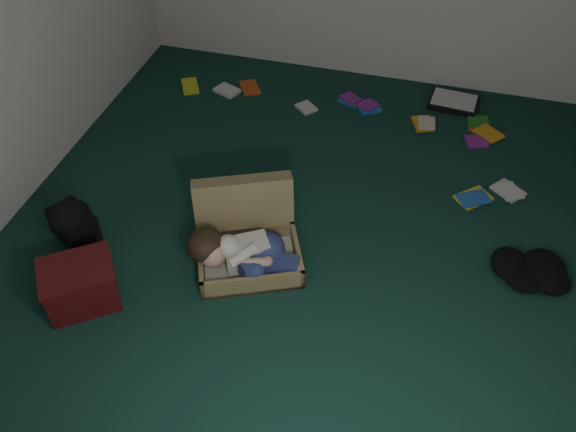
% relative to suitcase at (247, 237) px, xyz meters
% --- Properties ---
extents(floor, '(4.50, 4.50, 0.00)m').
position_rel_suitcase_xyz_m(floor, '(0.26, 0.22, -0.15)').
color(floor, '#12342A').
rests_on(floor, ground).
extents(suitcase, '(0.86, 0.86, 0.49)m').
position_rel_suitcase_xyz_m(suitcase, '(0.00, 0.00, 0.00)').
color(suitcase, olive).
rests_on(suitcase, floor).
extents(person, '(0.73, 0.39, 0.30)m').
position_rel_suitcase_xyz_m(person, '(0.03, -0.17, 0.04)').
color(person, silver).
rests_on(person, suitcase).
extents(maroon_bin, '(0.56, 0.54, 0.30)m').
position_rel_suitcase_xyz_m(maroon_bin, '(-0.86, -0.66, 0.01)').
color(maroon_bin, '#490E11').
rests_on(maroon_bin, floor).
extents(backpack, '(0.50, 0.47, 0.24)m').
position_rel_suitcase_xyz_m(backpack, '(-1.19, -0.17, -0.03)').
color(backpack, black).
rests_on(backpack, floor).
extents(clothing_pile, '(0.52, 0.48, 0.13)m').
position_rel_suitcase_xyz_m(clothing_pile, '(1.83, 0.22, -0.08)').
color(clothing_pile, black).
rests_on(clothing_pile, floor).
extents(paper_tray, '(0.44, 0.35, 0.06)m').
position_rel_suitcase_xyz_m(paper_tray, '(1.20, 2.17, -0.12)').
color(paper_tray, black).
rests_on(paper_tray, floor).
extents(book_scatter, '(3.02, 1.25, 0.02)m').
position_rel_suitcase_xyz_m(book_scatter, '(0.56, 1.70, -0.14)').
color(book_scatter, yellow).
rests_on(book_scatter, floor).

